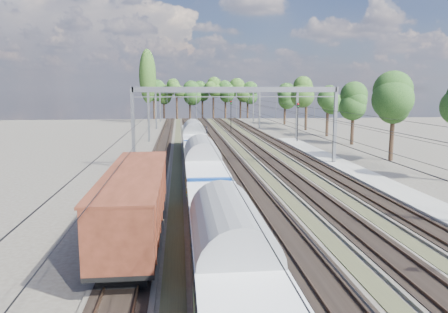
{
  "coord_description": "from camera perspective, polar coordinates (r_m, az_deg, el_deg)",
  "views": [
    {
      "loc": [
        -6.37,
        -18.78,
        8.78
      ],
      "look_at": [
        -2.48,
        19.49,
        2.8
      ],
      "focal_mm": 35.0,
      "sensor_mm": 36.0,
      "label": 1
    }
  ],
  "objects": [
    {
      "name": "platform",
      "position": [
        43.77,
        19.16,
        -3.03
      ],
      "size": [
        3.0,
        70.0,
        0.3
      ],
      "primitive_type": "cube",
      "color": "gray",
      "rests_on": "ground"
    },
    {
      "name": "signal_near",
      "position": [
        88.93,
        0.92,
        5.8
      ],
      "size": [
        0.41,
        0.37,
        6.41
      ],
      "rotation": [
        0.0,
        0.0,
        0.08
      ],
      "color": "black",
      "rests_on": "ground"
    },
    {
      "name": "tree_belt",
      "position": [
        114.15,
        0.28,
        8.61
      ],
      "size": [
        39.65,
        100.77,
        11.89
      ],
      "color": "black",
      "rests_on": "ground"
    },
    {
      "name": "worker",
      "position": [
        84.42,
        -2.26,
        3.42
      ],
      "size": [
        0.52,
        0.67,
        1.64
      ],
      "primitive_type": "imported",
      "rotation": [
        0.0,
        0.0,
        1.34
      ],
      "color": "black",
      "rests_on": "ground"
    },
    {
      "name": "emu_train",
      "position": [
        37.68,
        -2.88,
        -0.63
      ],
      "size": [
        3.01,
        63.63,
        4.4
      ],
      "color": "black",
      "rests_on": "ground"
    },
    {
      "name": "catenary",
      "position": [
        71.82,
        -0.46,
        6.94
      ],
      "size": [
        25.65,
        130.0,
        9.0
      ],
      "color": "slate",
      "rests_on": "ground"
    },
    {
      "name": "ground",
      "position": [
        21.69,
        12.24,
        -15.26
      ],
      "size": [
        220.0,
        220.0,
        0.0
      ],
      "primitive_type": "plane",
      "color": "#47423A",
      "rests_on": "ground"
    },
    {
      "name": "freight_boxcar",
      "position": [
        25.89,
        -11.51,
        -5.57
      ],
      "size": [
        3.19,
        15.39,
        3.97
      ],
      "color": "black",
      "rests_on": "ground"
    },
    {
      "name": "signal_far",
      "position": [
        72.0,
        9.61,
        5.02
      ],
      "size": [
        0.43,
        0.39,
        6.53
      ],
      "rotation": [
        0.0,
        0.0,
        -0.11
      ],
      "color": "black",
      "rests_on": "ground"
    },
    {
      "name": "track_bed",
      "position": [
        64.68,
        -0.11,
        1.13
      ],
      "size": [
        21.0,
        130.0,
        0.34
      ],
      "color": "#47423A",
      "rests_on": "ground"
    },
    {
      "name": "poplar",
      "position": [
        117.1,
        -9.95,
        10.23
      ],
      "size": [
        4.4,
        4.4,
        19.04
      ],
      "color": "black",
      "rests_on": "ground"
    }
  ]
}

